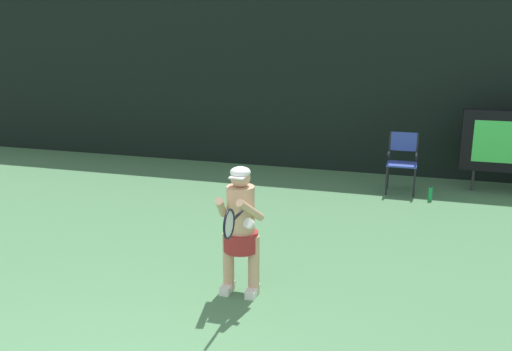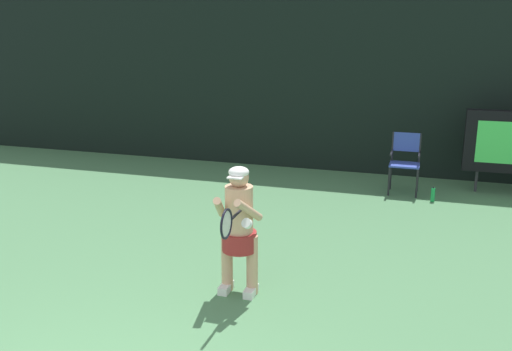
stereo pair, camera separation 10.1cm
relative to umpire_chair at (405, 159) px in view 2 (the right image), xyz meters
name	(u,v)px [view 2 (the right image)]	position (x,y,z in m)	size (l,w,h in m)	color
backdrop_screen	(311,82)	(-2.01, 1.25, 1.19)	(18.00, 0.12, 3.66)	black
umpire_chair	(405,159)	(0.00, 0.00, 0.00)	(0.52, 0.44, 1.08)	black
water_bottle	(433,195)	(0.52, -0.41, -0.50)	(0.07, 0.07, 0.27)	#1B9345
tennis_player	(239,226)	(-1.56, -4.59, 0.18)	(0.53, 0.60, 1.47)	white
tennis_racket	(227,223)	(-1.48, -5.18, 0.43)	(0.03, 0.60, 0.31)	black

